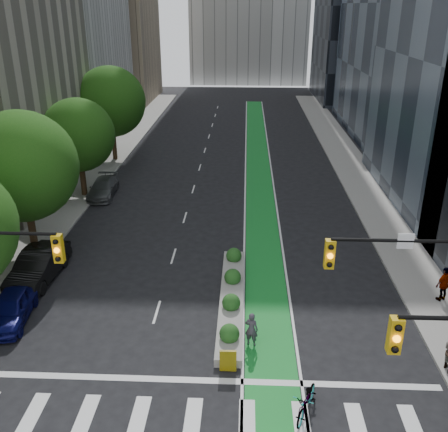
# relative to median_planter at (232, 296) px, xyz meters

# --- Properties ---
(ground) EXTENTS (160.00, 160.00, 0.00)m
(ground) POSITION_rel_median_planter_xyz_m (-1.20, -7.04, -0.37)
(ground) COLOR black
(ground) RESTS_ON ground
(sidewalk_left) EXTENTS (3.60, 90.00, 0.15)m
(sidewalk_left) POSITION_rel_median_planter_xyz_m (-13.00, 17.96, -0.30)
(sidewalk_left) COLOR gray
(sidewalk_left) RESTS_ON ground
(sidewalk_right) EXTENTS (3.60, 90.00, 0.15)m
(sidewalk_right) POSITION_rel_median_planter_xyz_m (10.60, 17.96, -0.30)
(sidewalk_right) COLOR gray
(sidewalk_right) RESTS_ON ground
(bike_lane_paint) EXTENTS (2.20, 70.00, 0.01)m
(bike_lane_paint) POSITION_rel_median_planter_xyz_m (1.80, 22.96, -0.37)
(bike_lane_paint) COLOR #18842D
(bike_lane_paint) RESTS_ON ground
(building_tan_far) EXTENTS (14.00, 16.00, 26.00)m
(building_tan_far) POSITION_rel_median_planter_xyz_m (-21.20, 58.96, 12.63)
(building_tan_far) COLOR tan
(building_tan_far) RESTS_ON ground
(building_dark_end) EXTENTS (14.00, 18.00, 28.00)m
(building_dark_end) POSITION_rel_median_planter_xyz_m (18.80, 60.96, 13.63)
(building_dark_end) COLOR black
(building_dark_end) RESTS_ON ground
(tree_mid) EXTENTS (6.40, 6.40, 8.78)m
(tree_mid) POSITION_rel_median_planter_xyz_m (-12.20, 4.96, 5.20)
(tree_mid) COLOR black
(tree_mid) RESTS_ON ground
(tree_midfar) EXTENTS (5.60, 5.60, 7.76)m
(tree_midfar) POSITION_rel_median_planter_xyz_m (-12.20, 14.96, 4.57)
(tree_midfar) COLOR black
(tree_midfar) RESTS_ON ground
(tree_far) EXTENTS (6.60, 6.60, 9.00)m
(tree_far) POSITION_rel_median_planter_xyz_m (-12.20, 24.96, 5.32)
(tree_far) COLOR black
(tree_far) RESTS_ON ground
(signal_right) EXTENTS (5.82, 0.51, 7.20)m
(signal_right) POSITION_rel_median_planter_xyz_m (7.47, -6.57, 4.43)
(signal_right) COLOR black
(signal_right) RESTS_ON ground
(median_planter) EXTENTS (1.20, 10.26, 1.10)m
(median_planter) POSITION_rel_median_planter_xyz_m (0.00, 0.00, 0.00)
(median_planter) COLOR gray
(median_planter) RESTS_ON ground
(bicycle) EXTENTS (1.53, 2.29, 1.14)m
(bicycle) POSITION_rel_median_planter_xyz_m (3.00, -7.41, 0.20)
(bicycle) COLOR gray
(bicycle) RESTS_ON ground
(cyclist) EXTENTS (0.70, 0.57, 1.66)m
(cyclist) POSITION_rel_median_planter_xyz_m (0.97, -3.41, 0.46)
(cyclist) COLOR #3B3540
(cyclist) RESTS_ON ground
(parked_car_left_near) EXTENTS (2.18, 4.42, 1.45)m
(parked_car_left_near) POSITION_rel_median_planter_xyz_m (-10.53, -2.05, 0.35)
(parked_car_left_near) COLOR #0E0F54
(parked_car_left_near) RESTS_ON ground
(parked_car_left_mid) EXTENTS (2.03, 5.29, 1.72)m
(parked_car_left_mid) POSITION_rel_median_planter_xyz_m (-10.70, 1.80, 0.49)
(parked_car_left_mid) COLOR black
(parked_car_left_mid) RESTS_ON ground
(parked_car_left_far) EXTENTS (2.15, 4.76, 1.35)m
(parked_car_left_far) POSITION_rel_median_planter_xyz_m (-10.70, 15.04, 0.31)
(parked_car_left_far) COLOR #525456
(parked_car_left_far) RESTS_ON ground
(pedestrian_far) EXTENTS (1.18, 0.91, 1.86)m
(pedestrian_far) POSITION_rel_median_planter_xyz_m (10.73, 0.48, 0.71)
(pedestrian_far) COLOR gray
(pedestrian_far) RESTS_ON sidewalk_right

